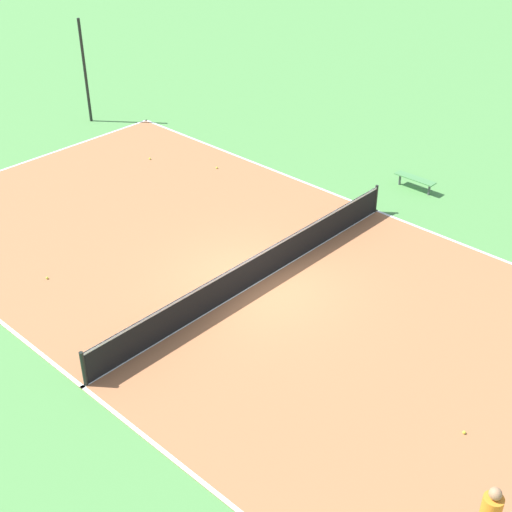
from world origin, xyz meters
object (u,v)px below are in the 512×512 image
Objects in this scene: tennis_ball_near_net at (464,432)px; tennis_ball_far_baseline at (150,159)px; tennis_net at (256,268)px; fence_post_back_right at (85,71)px; tennis_ball_right_alley at (47,278)px; bench at (415,179)px; tennis_ball_left_sideline at (217,168)px.

tennis_ball_near_net is 1.00× the size of tennis_ball_far_baseline.
tennis_net is 2.69× the size of fence_post_back_right.
tennis_ball_right_alley is at bearing -149.86° from tennis_ball_far_baseline.
bench is at bearing -61.52° from tennis_ball_far_baseline.
tennis_ball_near_net is 1.00× the size of tennis_ball_left_sideline.
tennis_ball_near_net is (-9.15, -7.05, -0.33)m from bench.
tennis_ball_near_net is at bearing -76.65° from tennis_ball_right_alley.
tennis_ball_far_baseline and tennis_ball_left_sideline have the same top height.
tennis_ball_left_sideline is at bearing -87.85° from fence_post_back_right.
tennis_ball_left_sideline is at bearing -64.44° from tennis_ball_far_baseline.
fence_post_back_right is at bearing 15.64° from bench.
tennis_ball_near_net is at bearing -105.89° from tennis_ball_far_baseline.
tennis_ball_near_net is 14.41m from tennis_ball_left_sideline.
tennis_ball_near_net is at bearing 127.61° from bench.
fence_post_back_right is (4.20, 13.54, 1.63)m from tennis_net.
bench is 7.15m from tennis_ball_left_sideline.
bench is (8.01, -0.04, -0.12)m from tennis_net.
tennis_ball_far_baseline is 5.44m from fence_post_back_right.
tennis_net is 169.32× the size of tennis_ball_near_net.
tennis_net reaches higher than tennis_ball_near_net.
bench is 21.81× the size of tennis_ball_right_alley.
tennis_net is 5.90m from tennis_ball_right_alley.
tennis_ball_far_baseline and tennis_ball_right_alley have the same top height.
tennis_ball_right_alley is at bearing -131.54° from fence_post_back_right.
tennis_ball_right_alley is (-2.73, 11.51, 0.00)m from tennis_ball_near_net.
bench is 12.70m from tennis_ball_right_alley.
tennis_ball_left_sideline is (-3.53, 6.21, -0.33)m from bench.
tennis_net is at bearing -125.99° from tennis_ball_left_sideline.
tennis_ball_right_alley is 0.02× the size of fence_post_back_right.
tennis_ball_left_sideline is (1.16, -2.43, 0.00)m from tennis_ball_far_baseline.
tennis_net reaches higher than tennis_ball_right_alley.
tennis_ball_far_baseline is 2.69m from tennis_ball_left_sideline.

